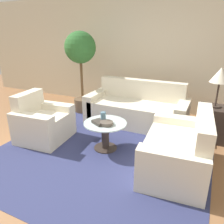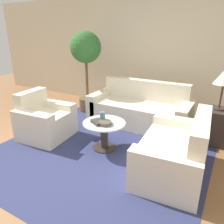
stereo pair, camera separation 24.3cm
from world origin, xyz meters
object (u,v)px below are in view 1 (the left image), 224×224
vase (103,117)px  bowl (106,123)px  armchair (42,124)px  potted_plant (81,56)px  coffee_table (105,132)px  table_lamp (220,76)px  book_stack (99,122)px  sofa_main (137,110)px  loveseat (181,152)px

vase → bowl: bearing=-42.0°
armchair → potted_plant: 1.82m
armchair → vase: bearing=-85.9°
bowl → coffee_table: bearing=129.5°
potted_plant → bowl: 2.13m
potted_plant → coffee_table: bearing=-46.4°
table_lamp → bowl: (-1.47, -1.18, -0.63)m
vase → book_stack: 0.12m
table_lamp → book_stack: (-1.59, -1.19, -0.63)m
armchair → vase: size_ratio=5.52×
vase → armchair: bearing=-171.2°
sofa_main → bowl: 1.33m
vase → bowl: size_ratio=0.80×
sofa_main → armchair: bearing=-132.3°
coffee_table → table_lamp: table_lamp is taller
sofa_main → loveseat: sofa_main is taller
sofa_main → table_lamp: table_lamp is taller
sofa_main → potted_plant: size_ratio=1.11×
armchair → loveseat: loveseat is taller
loveseat → potted_plant: size_ratio=0.76×
armchair → table_lamp: size_ratio=1.33×
loveseat → vase: 1.25m
loveseat → book_stack: 1.26m
coffee_table → bowl: 0.21m
sofa_main → vase: size_ratio=12.55×
armchair → loveseat: 2.35m
potted_plant → armchair: bearing=-85.2°
armchair → bowl: size_ratio=4.43×
armchair → table_lamp: 3.09m
potted_plant → book_stack: bearing=-49.5°
armchair → loveseat: size_ratio=0.65×
sofa_main → loveseat: bearing=-50.8°
book_stack → sofa_main: bearing=111.5°
sofa_main → coffee_table: sofa_main is taller
coffee_table → armchair: bearing=-172.5°
sofa_main → loveseat: 1.71m
potted_plant → book_stack: potted_plant is taller
table_lamp → book_stack: bearing=-143.0°
sofa_main → loveseat: (1.08, -1.33, -0.00)m
armchair → coffee_table: size_ratio=1.31×
sofa_main → potted_plant: bearing=175.1°
table_lamp → loveseat: bearing=-106.0°
bowl → table_lamp: bearing=39.0°
loveseat → book_stack: size_ratio=5.17×
coffee_table → book_stack: bearing=-126.7°
coffee_table → vase: bearing=155.1°
armchair → book_stack: size_ratio=3.35×
loveseat → potted_plant: (-2.48, 1.45, 1.00)m
potted_plant → vase: bearing=-47.0°
potted_plant → book_stack: (1.23, -1.44, -0.81)m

